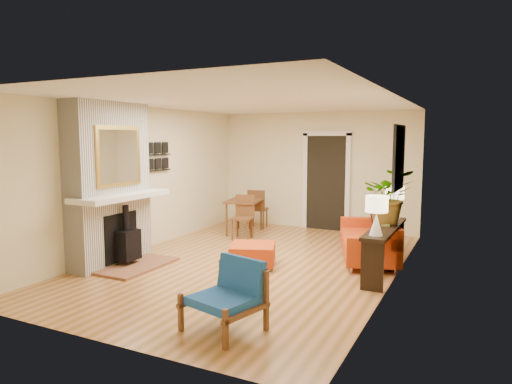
% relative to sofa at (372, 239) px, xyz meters
% --- Properties ---
extents(room_shell, '(6.50, 6.50, 6.50)m').
position_rel_sofa_xyz_m(room_shell, '(-1.12, 1.48, 0.91)').
color(room_shell, '#C6814C').
rests_on(room_shell, ground).
extents(fireplace, '(1.09, 1.68, 2.60)m').
position_rel_sofa_xyz_m(fireplace, '(-3.72, -2.16, 0.91)').
color(fireplace, white).
rests_on(fireplace, ground).
extents(sofa, '(1.39, 2.09, 0.76)m').
position_rel_sofa_xyz_m(sofa, '(0.00, 0.00, 0.00)').
color(sofa, silver).
rests_on(sofa, ground).
extents(ottoman, '(0.89, 0.89, 0.35)m').
position_rel_sofa_xyz_m(ottoman, '(-1.62, -1.28, -0.13)').
color(ottoman, silver).
rests_on(ottoman, ground).
extents(blue_chair, '(0.87, 0.85, 0.75)m').
position_rel_sofa_xyz_m(blue_chair, '(-0.77, -3.53, 0.07)').
color(blue_chair, brown).
rests_on(blue_chair, ground).
extents(dining_table, '(0.91, 1.68, 0.88)m').
position_rel_sofa_xyz_m(dining_table, '(-2.85, 0.93, 0.25)').
color(dining_table, brown).
rests_on(dining_table, ground).
extents(console_table, '(0.34, 1.85, 0.72)m').
position_rel_sofa_xyz_m(console_table, '(0.35, -0.82, 0.24)').
color(console_table, black).
rests_on(console_table, ground).
extents(lamp_near, '(0.30, 0.30, 0.54)m').
position_rel_sofa_xyz_m(lamp_near, '(0.35, -1.49, 0.73)').
color(lamp_near, white).
rests_on(lamp_near, console_table).
extents(lamp_far, '(0.30, 0.30, 0.54)m').
position_rel_sofa_xyz_m(lamp_far, '(0.35, -0.07, 0.73)').
color(lamp_far, white).
rests_on(lamp_far, console_table).
extents(houseplant, '(0.91, 0.84, 0.84)m').
position_rel_sofa_xyz_m(houseplant, '(0.34, -0.55, 0.81)').
color(houseplant, '#1E5919').
rests_on(houseplant, console_table).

